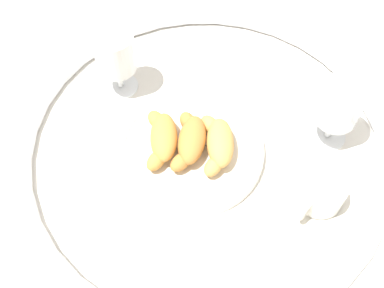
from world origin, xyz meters
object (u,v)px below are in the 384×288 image
at_px(croissant_extra, 162,138).
at_px(juice_glass_left, 115,55).
at_px(folded_napkin, 290,84).
at_px(croissant_small, 190,140).
at_px(croissant_large, 218,143).
at_px(juice_glass_right, 340,106).
at_px(coffee_cup_near, 320,195).
at_px(pastry_plate, 192,149).

bearing_deg(croissant_extra, juice_glass_left, 47.23).
bearing_deg(folded_napkin, juice_glass_left, 107.22).
bearing_deg(croissant_small, croissant_large, -80.63).
bearing_deg(croissant_extra, croissant_small, -79.39).
bearing_deg(juice_glass_right, coffee_cup_near, -178.69).
bearing_deg(croissant_extra, coffee_cup_near, -94.83).
xyz_separation_m(croissant_small, folded_napkin, (0.21, -0.15, -0.04)).
bearing_deg(croissant_extra, folded_napkin, -41.79).
xyz_separation_m(pastry_plate, croissant_small, (-0.00, 0.00, 0.03)).
bearing_deg(croissant_small, juice_glass_left, 58.35).
height_order(croissant_large, croissant_extra, same).
bearing_deg(coffee_cup_near, croissant_extra, 85.17).
xyz_separation_m(croissant_small, juice_glass_right, (0.11, -0.23, 0.05)).
relative_size(croissant_small, juice_glass_left, 0.97).
height_order(coffee_cup_near, folded_napkin, coffee_cup_near).
distance_m(croissant_small, juice_glass_right, 0.26).
bearing_deg(croissant_large, croissant_small, 99.37).
relative_size(croissant_large, juice_glass_right, 0.94).
bearing_deg(croissant_small, juice_glass_right, -65.39).
bearing_deg(folded_napkin, coffee_cup_near, -159.29).
distance_m(croissant_large, folded_napkin, 0.23).
relative_size(pastry_plate, folded_napkin, 2.38).
distance_m(croissant_extra, coffee_cup_near, 0.29).
distance_m(croissant_small, croissant_extra, 0.05).
bearing_deg(pastry_plate, juice_glass_right, -65.18).
bearing_deg(pastry_plate, folded_napkin, -34.41).
xyz_separation_m(pastry_plate, croissant_large, (0.01, -0.05, 0.03)).
distance_m(croissant_extra, juice_glass_left, 0.18).
distance_m(croissant_large, juice_glass_left, 0.25).
bearing_deg(pastry_plate, croissant_extra, 100.45).
xyz_separation_m(croissant_small, juice_glass_left, (0.11, 0.18, 0.05)).
relative_size(pastry_plate, croissant_large, 2.00).
xyz_separation_m(croissant_large, juice_glass_left, (0.10, 0.23, 0.05)).
bearing_deg(croissant_large, juice_glass_right, -61.80).
xyz_separation_m(croissant_large, juice_glass_right, (0.10, -0.19, 0.05)).
xyz_separation_m(croissant_extra, juice_glass_right, (0.12, -0.28, 0.05)).
height_order(croissant_extra, folded_napkin, croissant_extra).
height_order(pastry_plate, coffee_cup_near, coffee_cup_near).
relative_size(croissant_large, juice_glass_left, 0.94).
bearing_deg(juice_glass_left, pastry_plate, -121.10).
relative_size(juice_glass_left, folded_napkin, 1.27).
xyz_separation_m(coffee_cup_near, juice_glass_right, (0.14, 0.00, 0.07)).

